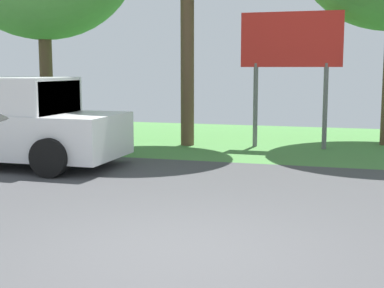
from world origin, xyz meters
TOP-DOWN VIEW (x-y plane):
  - ground_plane at (0.00, 2.95)m, footprint 40.00×22.00m
  - pickup_truck at (-5.26, 4.41)m, footprint 5.20×2.28m
  - roadside_billboard at (0.34, 8.67)m, footprint 2.60×0.12m

SIDE VIEW (x-z plane):
  - ground_plane at x=0.00m, z-range -0.15..0.05m
  - pickup_truck at x=-5.26m, z-range -0.07..1.81m
  - roadside_billboard at x=0.34m, z-range 0.80..4.30m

